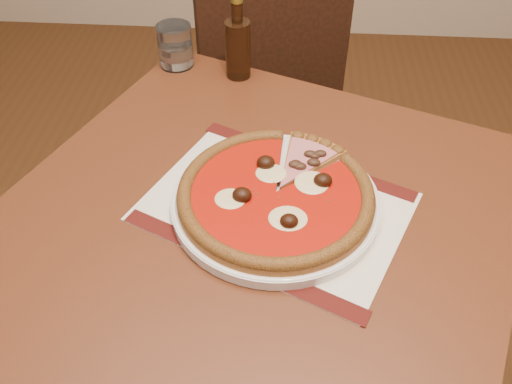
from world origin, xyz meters
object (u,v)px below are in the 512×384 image
water_glass (175,46)px  bottle (238,46)px  table (255,254)px  pizza (276,194)px  chair_far (263,91)px  plate (275,202)px

water_glass → bottle: bearing=-14.1°
table → water_glass: bearing=114.7°
pizza → water_glass: water_glass is taller
table → chair_far: bearing=92.5°
table → chair_far: size_ratio=1.22×
table → plate: plate is taller
chair_far → plate: (0.07, -0.74, 0.27)m
plate → pizza: pizza is taller
table → water_glass: 0.52m
pizza → bottle: 0.41m
chair_far → water_glass: chair_far is taller
water_glass → bottle: size_ratio=0.52×
chair_far → bottle: (-0.03, -0.35, 0.33)m
table → bottle: 0.45m
water_glass → pizza: bearing=-61.1°
bottle → pizza: bearing=-76.1°
table → bottle: size_ratio=5.86×
table → water_glass: size_ratio=11.32×
plate → pizza: size_ratio=1.06×
table → pizza: (0.03, 0.02, 0.13)m
water_glass → table: bearing=-65.3°
table → chair_far: 0.78m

